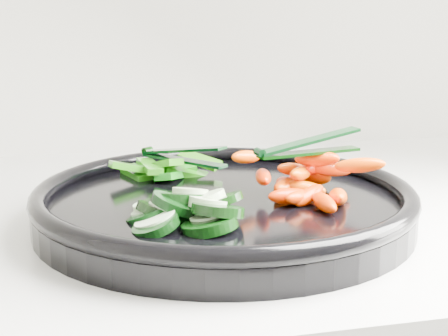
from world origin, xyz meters
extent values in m
cylinder|color=black|center=(-0.63, 1.63, 0.94)|extent=(0.43, 0.43, 0.02)
torus|color=black|center=(-0.63, 1.63, 0.96)|extent=(0.43, 0.43, 0.02)
cylinder|color=black|center=(-0.71, 1.54, 0.96)|extent=(0.05, 0.05, 0.03)
cylinder|color=#D9F2C1|center=(-0.70, 1.55, 0.96)|extent=(0.04, 0.04, 0.02)
cylinder|color=black|center=(-0.70, 1.58, 0.96)|extent=(0.06, 0.06, 0.03)
cylinder|color=beige|center=(-0.69, 1.58, 0.96)|extent=(0.04, 0.04, 0.02)
cylinder|color=black|center=(-0.69, 1.57, 0.96)|extent=(0.05, 0.05, 0.02)
cylinder|color=beige|center=(-0.69, 1.58, 0.96)|extent=(0.04, 0.04, 0.02)
cylinder|color=black|center=(-0.66, 1.53, 0.96)|extent=(0.05, 0.06, 0.02)
cylinder|color=#E2FAC8|center=(-0.66, 1.55, 0.96)|extent=(0.04, 0.04, 0.02)
cylinder|color=black|center=(-0.67, 1.60, 0.96)|extent=(0.04, 0.04, 0.02)
cylinder|color=beige|center=(-0.67, 1.59, 0.96)|extent=(0.04, 0.04, 0.02)
cylinder|color=black|center=(-0.69, 1.59, 0.96)|extent=(0.07, 0.07, 0.02)
cylinder|color=#D3EDBD|center=(-0.70, 1.59, 0.96)|extent=(0.05, 0.05, 0.01)
cylinder|color=black|center=(-0.70, 1.59, 0.96)|extent=(0.05, 0.05, 0.02)
cylinder|color=beige|center=(-0.69, 1.59, 0.96)|extent=(0.04, 0.04, 0.01)
cylinder|color=black|center=(-0.71, 1.57, 0.96)|extent=(0.06, 0.06, 0.03)
cylinder|color=beige|center=(-0.71, 1.58, 0.96)|extent=(0.04, 0.04, 0.02)
cylinder|color=black|center=(-0.64, 1.57, 0.97)|extent=(0.05, 0.05, 0.02)
cylinder|color=beige|center=(-0.66, 1.57, 0.97)|extent=(0.05, 0.05, 0.03)
cylinder|color=black|center=(-0.68, 1.59, 0.97)|extent=(0.06, 0.06, 0.02)
cylinder|color=#D8F2C2|center=(-0.67, 1.60, 0.97)|extent=(0.05, 0.05, 0.02)
cylinder|color=black|center=(-0.69, 1.57, 0.97)|extent=(0.05, 0.05, 0.03)
cylinder|color=beige|center=(-0.69, 1.57, 0.97)|extent=(0.04, 0.04, 0.02)
cylinder|color=black|center=(-0.65, 1.54, 0.97)|extent=(0.06, 0.06, 0.02)
cylinder|color=#D7F6C5|center=(-0.66, 1.56, 0.97)|extent=(0.05, 0.05, 0.02)
ellipsoid|color=#ED3D00|center=(-0.55, 1.59, 0.96)|extent=(0.05, 0.04, 0.02)
ellipsoid|color=#DE3600|center=(-0.57, 1.59, 0.96)|extent=(0.05, 0.03, 0.02)
ellipsoid|color=#FC1800|center=(-0.55, 1.56, 0.96)|extent=(0.02, 0.05, 0.02)
ellipsoid|color=#DD3400|center=(-0.56, 1.64, 0.96)|extent=(0.02, 0.04, 0.02)
ellipsoid|color=#F52F00|center=(-0.53, 1.58, 0.96)|extent=(0.03, 0.06, 0.03)
ellipsoid|color=#EF5600|center=(-0.56, 1.62, 0.96)|extent=(0.05, 0.05, 0.02)
ellipsoid|color=red|center=(-0.57, 1.58, 0.96)|extent=(0.04, 0.03, 0.02)
ellipsoid|color=#EE5700|center=(-0.55, 1.61, 0.96)|extent=(0.05, 0.03, 0.02)
ellipsoid|color=#DC5500|center=(-0.52, 1.66, 0.96)|extent=(0.03, 0.06, 0.03)
ellipsoid|color=#FF3400|center=(-0.54, 1.65, 0.96)|extent=(0.04, 0.05, 0.02)
ellipsoid|color=#FC2700|center=(-0.59, 1.61, 0.98)|extent=(0.03, 0.05, 0.02)
ellipsoid|color=#FC2700|center=(-0.53, 1.64, 0.98)|extent=(0.04, 0.05, 0.03)
ellipsoid|color=#FA5200|center=(-0.55, 1.62, 0.98)|extent=(0.04, 0.04, 0.02)
ellipsoid|color=#E63800|center=(-0.55, 1.64, 0.98)|extent=(0.04, 0.03, 0.02)
ellipsoid|color=#F73900|center=(-0.51, 1.63, 0.98)|extent=(0.05, 0.02, 0.02)
ellipsoid|color=#F62400|center=(-0.54, 1.62, 0.99)|extent=(0.04, 0.04, 0.02)
ellipsoid|color=#FB5C00|center=(-0.60, 1.64, 0.99)|extent=(0.04, 0.03, 0.02)
ellipsoid|color=#FF6200|center=(-0.53, 1.62, 0.99)|extent=(0.05, 0.04, 0.02)
ellipsoid|color=#FE4400|center=(-0.50, 1.58, 0.99)|extent=(0.05, 0.04, 0.02)
cube|color=#0A6F0B|center=(-0.66, 1.71, 0.96)|extent=(0.05, 0.06, 0.02)
cube|color=#1B6809|center=(-0.65, 1.72, 0.96)|extent=(0.06, 0.03, 0.03)
cube|color=#1C690A|center=(-0.67, 1.73, 0.96)|extent=(0.06, 0.03, 0.02)
cube|color=#126E0A|center=(-0.70, 1.73, 0.96)|extent=(0.04, 0.06, 0.01)
cube|color=#136F0A|center=(-0.69, 1.73, 0.96)|extent=(0.02, 0.06, 0.03)
cube|color=#166F0A|center=(-0.68, 1.72, 0.97)|extent=(0.05, 0.06, 0.03)
cube|color=#17730A|center=(-0.71, 1.72, 0.97)|extent=(0.05, 0.03, 0.02)
cube|color=#236B0A|center=(-0.69, 1.72, 0.97)|extent=(0.03, 0.06, 0.01)
cube|color=#186209|center=(-0.63, 1.74, 0.97)|extent=(0.05, 0.05, 0.02)
cylinder|color=black|center=(-0.60, 1.61, 1.00)|extent=(0.01, 0.01, 0.01)
cube|color=black|center=(-0.54, 1.62, 1.00)|extent=(0.11, 0.04, 0.00)
cube|color=black|center=(-0.54, 1.62, 1.01)|extent=(0.11, 0.04, 0.02)
cylinder|color=black|center=(-0.69, 1.76, 0.98)|extent=(0.01, 0.01, 0.01)
cube|color=black|center=(-0.65, 1.72, 0.97)|extent=(0.08, 0.09, 0.00)
cube|color=black|center=(-0.65, 1.72, 0.99)|extent=(0.08, 0.09, 0.02)
camera|label=1|loc=(-0.76, 1.05, 1.12)|focal=50.00mm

